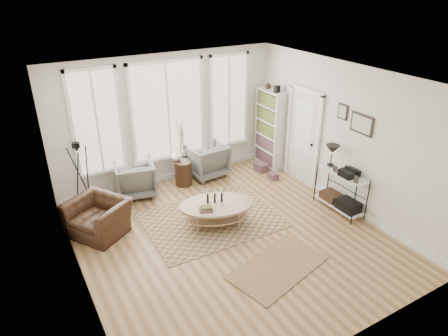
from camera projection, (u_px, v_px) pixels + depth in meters
room at (232, 166)px, 6.76m from camera, size 5.50×5.54×2.90m
bay_window at (168, 113)px, 8.77m from camera, size 4.14×0.12×2.24m
door at (303, 135)px, 8.92m from camera, size 0.09×1.06×2.22m
bookcase at (270, 128)px, 9.77m from camera, size 0.31×0.85×2.06m
low_shelf at (341, 188)px, 7.97m from camera, size 0.38×1.08×1.30m
wall_art at (357, 121)px, 7.49m from camera, size 0.04×0.88×0.44m
rug_main at (212, 219)px, 7.86m from camera, size 2.60×1.98×0.01m
rug_runner at (278, 267)px, 6.56m from camera, size 1.82×1.30×0.01m
coffee_table at (216, 208)px, 7.57m from camera, size 1.63×1.31×0.65m
armchair_left at (135, 178)px, 8.61m from camera, size 0.98×1.00×0.77m
armchair_right at (206, 160)px, 9.45m from camera, size 0.92×0.94×0.79m
side_table at (182, 154)px, 8.85m from camera, size 0.38×0.38×1.60m
vase at (177, 156)px, 8.96m from camera, size 0.27×0.27×0.23m
accent_chair at (98, 217)px, 7.33m from camera, size 1.34×1.30×0.66m
tripod_camera at (82, 180)px, 7.92m from camera, size 0.52×0.52×1.47m
book_stack_near at (261, 167)px, 9.78m from camera, size 0.26×0.32×0.20m
book_stack_far at (273, 176)px, 9.40m from camera, size 0.18×0.22×0.14m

